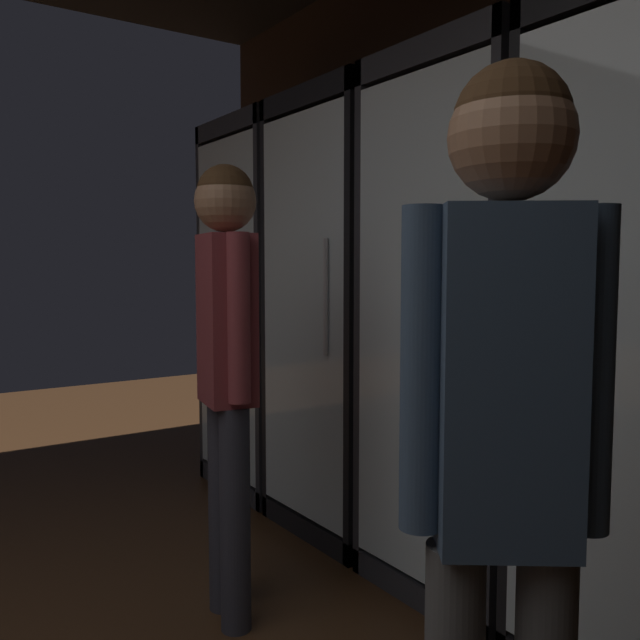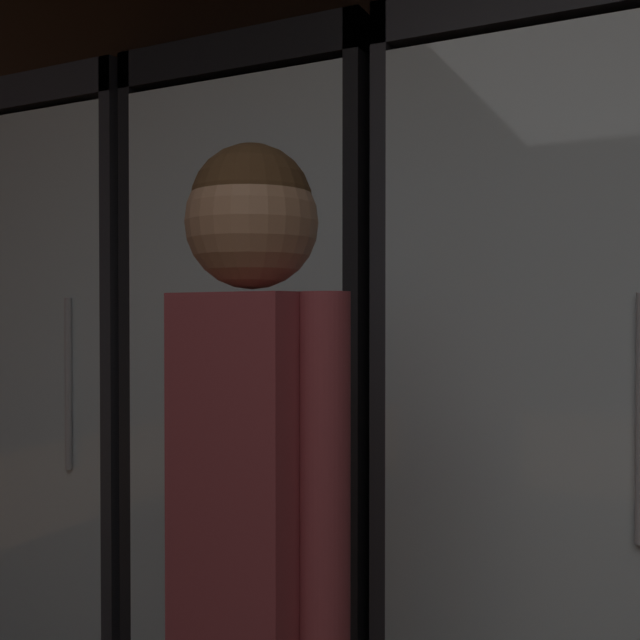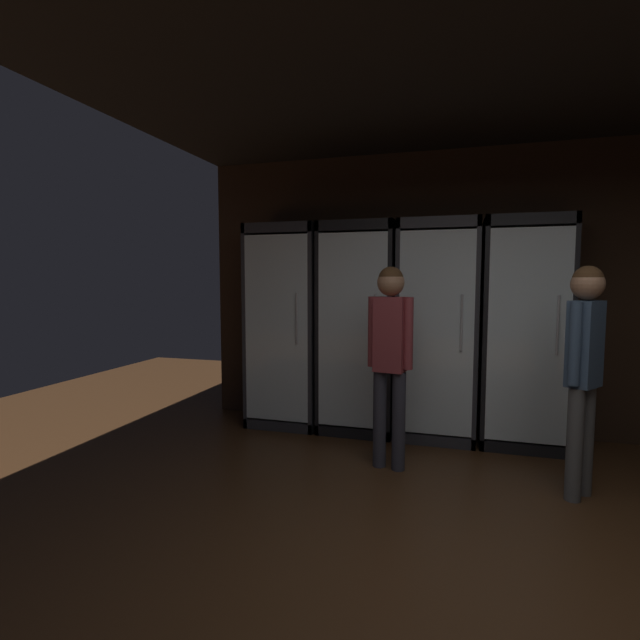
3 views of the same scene
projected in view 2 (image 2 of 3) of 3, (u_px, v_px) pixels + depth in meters
cooler_far_left at (97, 410)px, 2.56m from camera, size 0.74×0.60×2.08m
cooler_left at (290, 422)px, 2.22m from camera, size 0.74×0.60×2.08m
cooler_center at (554, 445)px, 1.87m from camera, size 0.74×0.60×2.08m
shopper_near at (252, 525)px, 1.19m from camera, size 0.37×0.21×1.63m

